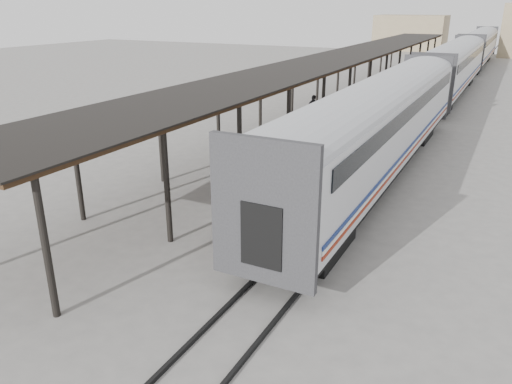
{
  "coord_description": "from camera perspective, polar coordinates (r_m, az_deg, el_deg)",
  "views": [
    {
      "loc": [
        8.48,
        -14.53,
        7.71
      ],
      "look_at": [
        1.14,
        -0.33,
        1.7
      ],
      "focal_mm": 35.0,
      "sensor_mm": 36.0,
      "label": 1
    }
  ],
  "objects": [
    {
      "name": "suitcase_stack",
      "position": [
        17.57,
        -2.21,
        -1.61
      ],
      "size": [
        1.31,
        1.36,
        0.59
      ],
      "rotation": [
        0.0,
        0.0,
        0.3
      ],
      "color": "#39393B",
      "rests_on": "baggage_cart"
    },
    {
      "name": "baggage_cart",
      "position": [
        17.4,
        -1.93,
        -3.34
      ],
      "size": [
        1.9,
        2.66,
        0.86
      ],
      "rotation": [
        0.0,
        0.0,
        0.3
      ],
      "color": "brown",
      "rests_on": "ground"
    },
    {
      "name": "luggage_tug",
      "position": [
        35.77,
        7.97,
        9.06
      ],
      "size": [
        1.55,
        1.91,
        1.46
      ],
      "rotation": [
        0.0,
        0.0,
        0.39
      ],
      "color": "maroon",
      "rests_on": "ground"
    },
    {
      "name": "train",
      "position": [
        48.87,
        21.59,
        13.33
      ],
      "size": [
        3.45,
        76.01,
        4.01
      ],
      "color": "silver",
      "rests_on": "ground"
    },
    {
      "name": "canopy",
      "position": [
        40.49,
        10.52,
        15.03
      ],
      "size": [
        4.9,
        64.3,
        4.15
      ],
      "color": "#422B19",
      "rests_on": "ground"
    },
    {
      "name": "porter",
      "position": [
        16.35,
        -2.31,
        -0.84
      ],
      "size": [
        0.65,
        0.76,
        1.75
      ],
      "primitive_type": "imported",
      "rotation": [
        0.0,
        0.0,
        1.14
      ],
      "color": "navy",
      "rests_on": "baggage_cart"
    },
    {
      "name": "rails",
      "position": [
        49.41,
        21.22,
        10.34
      ],
      "size": [
        1.54,
        150.0,
        0.12
      ],
      "color": "black",
      "rests_on": "ground"
    },
    {
      "name": "building_left",
      "position": [
        98.39,
        17.25,
        17.0
      ],
      "size": [
        12.0,
        8.0,
        6.0
      ],
      "primitive_type": "cube",
      "color": "tan",
      "rests_on": "ground"
    },
    {
      "name": "pedestrian",
      "position": [
        35.3,
        6.58,
        9.43
      ],
      "size": [
        1.2,
        0.87,
        1.9
      ],
      "primitive_type": "imported",
      "rotation": [
        0.0,
        0.0,
        2.73
      ],
      "color": "black",
      "rests_on": "ground"
    },
    {
      "name": "ground",
      "position": [
        18.5,
        -2.67,
        -4.04
      ],
      "size": [
        160.0,
        160.0,
        0.0
      ],
      "primitive_type": "plane",
      "color": "slate",
      "rests_on": "ground"
    }
  ]
}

